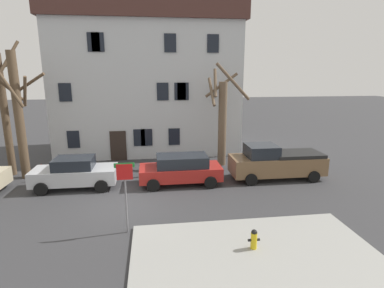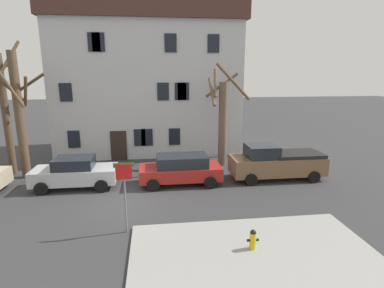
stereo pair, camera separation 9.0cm
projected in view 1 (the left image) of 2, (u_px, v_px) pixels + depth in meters
name	position (u px, v px, depth m)	size (l,w,h in m)	color
ground_plane	(122.00, 204.00, 14.49)	(120.00, 120.00, 0.00)	#38383A
sidewalk_slab	(267.00, 275.00, 9.37)	(8.44, 7.06, 0.12)	#999993
building_main	(148.00, 73.00, 23.62)	(13.96, 6.63, 11.85)	silver
tree_bare_mid	(4.00, 113.00, 17.85)	(3.08, 3.08, 7.16)	brown
tree_bare_far	(19.00, 112.00, 17.32)	(2.74, 2.21, 7.87)	brown
tree_bare_end	(222.00, 117.00, 19.99)	(2.56, 2.85, 6.66)	brown
car_silver_sedan	(75.00, 173.00, 16.40)	(4.37, 2.00, 1.69)	#B7BABF
car_red_wagon	(181.00, 169.00, 16.97)	(4.50, 2.06, 1.65)	#AD231E
pickup_truck_brown	(276.00, 162.00, 17.85)	(5.41, 2.17, 2.04)	brown
fire_hydrant	(254.00, 239.00, 10.59)	(0.42, 0.22, 0.71)	gold
street_sign_pole	(125.00, 185.00, 11.51)	(0.76, 0.07, 2.83)	slate
bicycle_leaning	(46.00, 175.00, 17.53)	(1.75, 0.23, 1.03)	black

